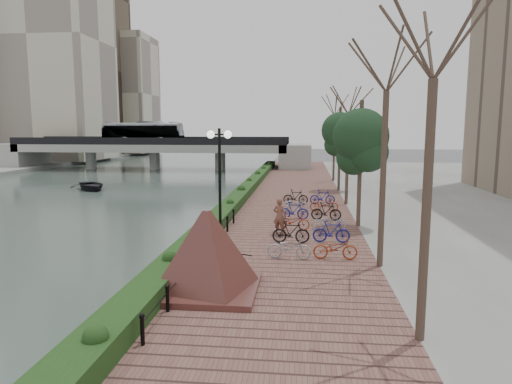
# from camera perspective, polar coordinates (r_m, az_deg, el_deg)

# --- Properties ---
(ground) EXTENTS (220.00, 220.00, 0.00)m
(ground) POSITION_cam_1_polar(r_m,az_deg,el_deg) (16.68, -12.55, -11.80)
(ground) COLOR #59595B
(ground) RESTS_ON ground
(river_water) EXTENTS (30.00, 130.00, 0.02)m
(river_water) POSITION_cam_1_polar(r_m,az_deg,el_deg) (45.00, -20.60, 0.35)
(river_water) COLOR #40504A
(river_water) RESTS_ON ground
(promenade) EXTENTS (8.00, 75.00, 0.50)m
(promenade) POSITION_cam_1_polar(r_m,az_deg,el_deg) (32.81, 3.97, -1.40)
(promenade) COLOR brown
(promenade) RESTS_ON ground
(hedge) EXTENTS (1.10, 56.00, 0.60)m
(hedge) POSITION_cam_1_polar(r_m,az_deg,el_deg) (35.47, -1.37, 0.22)
(hedge) COLOR #153613
(hedge) RESTS_ON promenade
(chain_fence) EXTENTS (0.10, 14.10, 0.70)m
(chain_fence) POSITION_cam_1_polar(r_m,az_deg,el_deg) (17.90, -6.29, -7.43)
(chain_fence) COLOR black
(chain_fence) RESTS_ON promenade
(granite_monument) EXTENTS (4.78, 4.78, 2.58)m
(granite_monument) POSITION_cam_1_polar(r_m,az_deg,el_deg) (14.38, -6.14, -7.32)
(granite_monument) COLOR #4C2520
(granite_monument) RESTS_ON promenade
(lamppost) EXTENTS (1.02, 0.32, 5.09)m
(lamppost) POSITION_cam_1_polar(r_m,az_deg,el_deg) (18.58, -4.57, 3.51)
(lamppost) COLOR black
(lamppost) RESTS_ON promenade
(motorcycle) EXTENTS (0.95, 1.65, 0.98)m
(motorcycle) POSITION_cam_1_polar(r_m,az_deg,el_deg) (14.78, -2.52, -10.16)
(motorcycle) COLOR black
(motorcycle) RESTS_ON promenade
(pedestrian) EXTENTS (0.74, 0.60, 1.76)m
(pedestrian) POSITION_cam_1_polar(r_m,az_deg,el_deg) (22.04, 2.97, -3.04)
(pedestrian) COLOR brown
(pedestrian) RESTS_ON promenade
(bicycle_parking) EXTENTS (2.40, 14.69, 1.00)m
(bicycle_parking) POSITION_cam_1_polar(r_m,az_deg,el_deg) (24.30, 6.79, -3.02)
(bicycle_parking) COLOR #9E9FA3
(bicycle_parking) RESTS_ON promenade
(street_trees) EXTENTS (3.20, 37.12, 6.80)m
(street_trees) POSITION_cam_1_polar(r_m,az_deg,el_deg) (27.75, 11.97, 3.88)
(street_trees) COLOR #392B22
(street_trees) RESTS_ON promenade
(bridge) EXTENTS (36.00, 10.77, 6.50)m
(bridge) POSITION_cam_1_polar(r_m,az_deg,el_deg) (63.28, -12.87, 5.78)
(bridge) COLOR gray
(bridge) RESTS_ON ground
(boat) EXTENTS (4.99, 5.10, 0.86)m
(boat) POSITION_cam_1_polar(r_m,az_deg,el_deg) (44.05, -19.93, 0.81)
(boat) COLOR black
(boat) RESTS_ON river_water
(far_buildings) EXTENTS (35.00, 38.00, 38.00)m
(far_buildings) POSITION_cam_1_polar(r_m,az_deg,el_deg) (93.94, -24.64, 13.72)
(far_buildings) COLOR beige
(far_buildings) RESTS_ON far_bank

